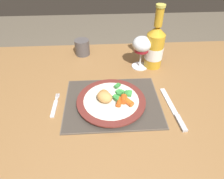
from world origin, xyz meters
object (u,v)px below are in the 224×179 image
at_px(dining_table, 123,109).
at_px(bottle, 155,47).
at_px(dinner_plate, 111,101).
at_px(fork, 55,107).
at_px(drinking_cup, 82,47).
at_px(table_knife, 174,112).
at_px(wine_glass, 142,46).

height_order(dining_table, bottle, bottle).
distance_m(dinner_plate, fork, 0.20).
distance_m(bottle, drinking_cup, 0.35).
relative_size(dining_table, table_knife, 6.10).
height_order(table_knife, wine_glass, wine_glass).
distance_m(dinner_plate, drinking_cup, 0.39).
bearing_deg(bottle, drinking_cup, 158.91).
xyz_separation_m(dining_table, dinner_plate, (-0.05, -0.07, 0.11)).
bearing_deg(drinking_cup, dining_table, -60.12).
xyz_separation_m(dinner_plate, wine_glass, (0.14, 0.24, 0.09)).
xyz_separation_m(fork, drinking_cup, (0.08, 0.37, 0.04)).
bearing_deg(dining_table, dinner_plate, -128.98).
relative_size(dining_table, wine_glass, 8.95).
relative_size(wine_glass, drinking_cup, 1.94).
distance_m(dinner_plate, wine_glass, 0.30).
bearing_deg(wine_glass, fork, -144.96).
distance_m(table_knife, drinking_cup, 0.54).
relative_size(dining_table, fork, 10.81).
bearing_deg(wine_glass, table_knife, -75.95).
xyz_separation_m(wine_glass, drinking_cup, (-0.27, 0.13, -0.07)).
relative_size(dinner_plate, bottle, 0.90).
xyz_separation_m(table_knife, drinking_cup, (-0.34, 0.42, 0.04)).
relative_size(table_knife, drinking_cup, 2.85).
relative_size(table_knife, bottle, 0.79).
relative_size(table_knife, wine_glass, 1.47).
relative_size(fork, wine_glass, 0.83).
xyz_separation_m(dining_table, fork, (-0.26, -0.07, 0.10)).
height_order(dining_table, wine_glass, wine_glass).
distance_m(wine_glass, bottle, 0.06).
xyz_separation_m(table_knife, wine_glass, (-0.07, 0.29, 0.10)).
bearing_deg(table_knife, dining_table, 144.30).
xyz_separation_m(dinner_plate, fork, (-0.20, 0.00, -0.01)).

